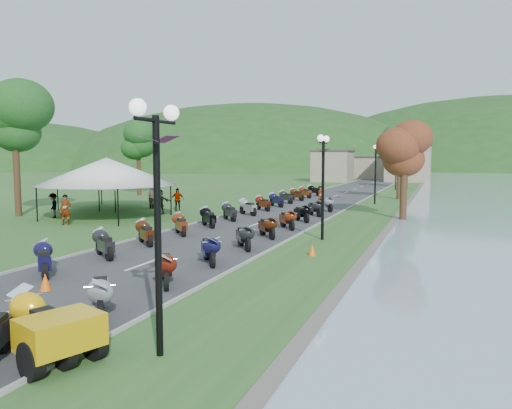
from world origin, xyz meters
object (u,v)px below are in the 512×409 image
(vendor_tent_main, at_px, (107,188))
(pedestrian_a, at_px, (66,225))
(pedestrian_b, at_px, (153,208))
(streetlamp_near, at_px, (158,233))
(pedestrian_c, at_px, (54,218))
(yellow_trike, at_px, (42,327))

(vendor_tent_main, distance_m, pedestrian_a, 4.17)
(vendor_tent_main, distance_m, pedestrian_b, 7.00)
(streetlamp_near, bearing_deg, pedestrian_c, 136.91)
(yellow_trike, xyz_separation_m, pedestrian_a, (-13.54, 16.06, -0.62))
(yellow_trike, height_order, pedestrian_a, yellow_trike)
(yellow_trike, relative_size, pedestrian_b, 1.40)
(yellow_trike, height_order, pedestrian_c, yellow_trike)
(vendor_tent_main, distance_m, pedestrian_c, 4.17)
(pedestrian_a, xyz_separation_m, pedestrian_b, (-0.52, 10.31, 0.00))
(yellow_trike, distance_m, pedestrian_a, 21.02)
(streetlamp_near, distance_m, vendor_tent_main, 24.36)
(yellow_trike, height_order, pedestrian_b, yellow_trike)
(vendor_tent_main, relative_size, pedestrian_b, 3.11)
(pedestrian_c, bearing_deg, vendor_tent_main, 75.85)
(yellow_trike, height_order, streetlamp_near, streetlamp_near)
(pedestrian_b, height_order, pedestrian_c, pedestrian_b)
(yellow_trike, relative_size, vendor_tent_main, 0.45)
(yellow_trike, relative_size, pedestrian_c, 1.65)
(streetlamp_near, relative_size, pedestrian_b, 2.57)
(streetlamp_near, xyz_separation_m, pedestrian_b, (-16.20, 25.49, -2.50))
(pedestrian_b, bearing_deg, pedestrian_a, 109.97)
(pedestrian_b, bearing_deg, yellow_trike, 135.15)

